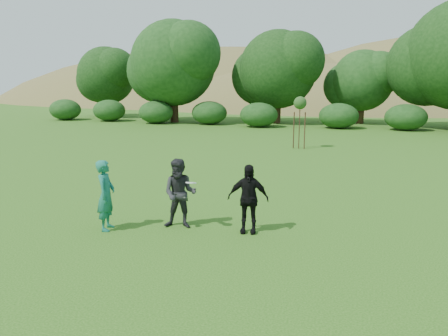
# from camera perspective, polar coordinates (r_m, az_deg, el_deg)

# --- Properties ---
(ground) EXTENTS (120.00, 120.00, 0.00)m
(ground) POSITION_cam_1_polar(r_m,az_deg,el_deg) (10.64, -5.32, -8.83)
(ground) COLOR #19470C
(ground) RESTS_ON ground
(player_teal) EXTENTS (0.58, 0.74, 1.76)m
(player_teal) POSITION_cam_1_polar(r_m,az_deg,el_deg) (11.18, -15.16, -3.45)
(player_teal) COLOR #176954
(player_teal) RESTS_ON ground
(player_grey) EXTENTS (0.98, 0.83, 1.77)m
(player_grey) POSITION_cam_1_polar(r_m,az_deg,el_deg) (10.99, -5.77, -3.35)
(player_grey) COLOR #262628
(player_grey) RESTS_ON ground
(player_black) EXTENTS (1.05, 0.57, 1.70)m
(player_black) POSITION_cam_1_polar(r_m,az_deg,el_deg) (10.61, 3.16, -4.03)
(player_black) COLOR black
(player_black) RESTS_ON ground
(frisbee) EXTENTS (0.27, 0.27, 0.08)m
(frisbee) POSITION_cam_1_polar(r_m,az_deg,el_deg) (10.63, -4.32, -1.94)
(frisbee) COLOR white
(frisbee) RESTS_ON ground
(sapling) EXTENTS (0.70, 0.70, 2.85)m
(sapling) POSITION_cam_1_polar(r_m,az_deg,el_deg) (24.20, 9.91, 8.19)
(sapling) COLOR #3A2117
(sapling) RESTS_ON ground
(hillside) EXTENTS (150.00, 72.00, 52.00)m
(hillside) POSITION_cam_1_polar(r_m,az_deg,el_deg) (79.24, 15.17, -0.51)
(hillside) COLOR olive
(hillside) RESTS_ON ground
(tree_row) EXTENTS (53.92, 10.38, 9.62)m
(tree_row) POSITION_cam_1_polar(r_m,az_deg,el_deg) (37.81, 17.99, 12.58)
(tree_row) COLOR #3A2616
(tree_row) RESTS_ON ground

